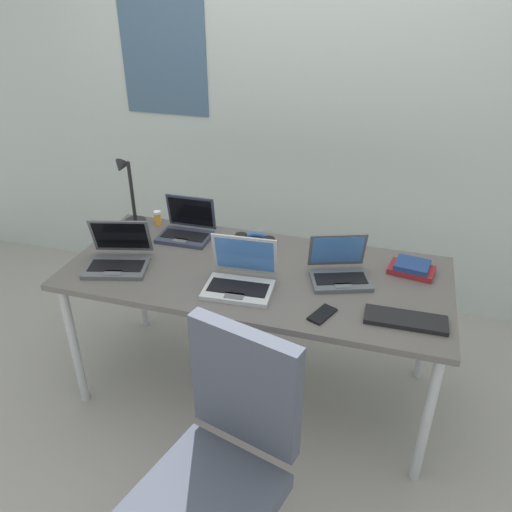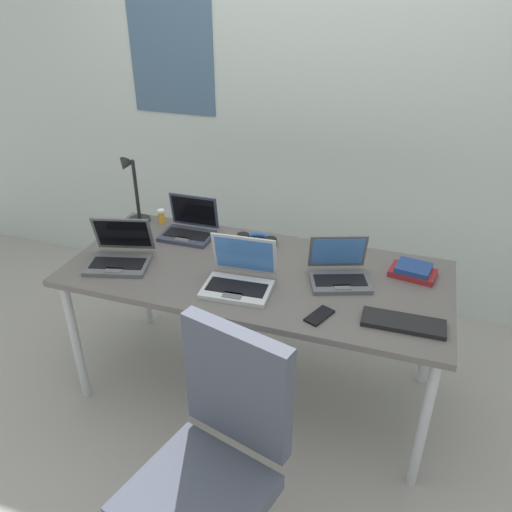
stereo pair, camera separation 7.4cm
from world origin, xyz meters
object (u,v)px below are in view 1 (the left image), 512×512
Objects in this scene: computer_mouse at (118,238)px; office_chair at (220,485)px; external_keyboard at (406,320)px; headphones at (255,241)px; laptop_front_left at (339,271)px; laptop_back_right at (187,229)px; pill_bottle at (158,218)px; laptop_mid_desk at (118,258)px; book_stack at (412,268)px; cell_phone at (322,314)px; desk_lamp at (128,192)px; laptop_by_keyboard at (240,279)px.

office_chair reaches higher than computer_mouse.
external_keyboard is 0.91m from headphones.
office_chair is at bearing -104.97° from laptop_front_left.
computer_mouse is (-0.33, -0.15, -0.03)m from laptop_back_right.
laptop_back_right is 1.27× the size of headphones.
pill_bottle is at bearing 157.21° from external_keyboard.
laptop_mid_desk reaches higher than pill_bottle.
laptop_back_right reaches higher than computer_mouse.
book_stack is (0.79, -0.07, 0.01)m from headphones.
laptop_front_left is at bearing 10.00° from laptop_mid_desk.
headphones is at bearing 153.33° from cell_phone.
external_keyboard is 1.47m from pill_bottle.
headphones is at bearing 12.58° from computer_mouse.
laptop_mid_desk reaches higher than laptop_front_left.
desk_lamp is 1.60m from office_chair.
desk_lamp reaches higher than pill_bottle.
laptop_by_keyboard is at bearing -19.57° from computer_mouse.
book_stack is (0.32, 0.15, -0.02)m from laptop_front_left.
book_stack is (1.16, -0.05, -0.02)m from laptop_back_right.
computer_mouse is at bearing -84.79° from desk_lamp.
office_chair is (-0.25, -0.94, -0.38)m from laptop_front_left.
headphones is 0.22× the size of office_chair.
external_keyboard is 2.43× the size of cell_phone.
desk_lamp is 1.22× the size of laptop_front_left.
headphones reaches higher than cell_phone.
cell_phone is (-0.02, -0.31, -0.04)m from laptop_front_left.
laptop_mid_desk is 1.62× the size of headphones.
book_stack is 1.29m from office_chair.
desk_lamp reaches higher than laptop_back_right.
computer_mouse is at bearing -115.43° from pill_bottle.
laptop_back_right is at bearing -175.80° from headphones.
laptop_front_left is 2.41× the size of cell_phone.
computer_mouse is 0.10× the size of office_chair.
cell_phone is (0.82, -0.50, -0.04)m from laptop_back_right.
laptop_back_right reaches higher than book_stack.
laptop_by_keyboard is 1.40× the size of book_stack.
computer_mouse is 1.20m from cell_phone.
laptop_mid_desk is at bearing -116.87° from laptop_back_right.
external_keyboard is at bearing -13.05° from computer_mouse.
headphones is (0.71, -0.01, -0.18)m from desk_lamp.
pill_bottle reaches higher than cell_phone.
laptop_front_left reaches higher than book_stack.
computer_mouse is at bearing -155.64° from laptop_back_right.
cell_phone is at bearing -172.14° from external_keyboard.
laptop_front_left is at bearing 139.37° from external_keyboard.
headphones is at bearing 35.80° from laptop_mid_desk.
desk_lamp is 1.30m from cell_phone.
computer_mouse is (0.02, -0.19, -0.18)m from desk_lamp.
laptop_mid_desk is at bearing -87.30° from pill_bottle.
desk_lamp is 1.21× the size of external_keyboard.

